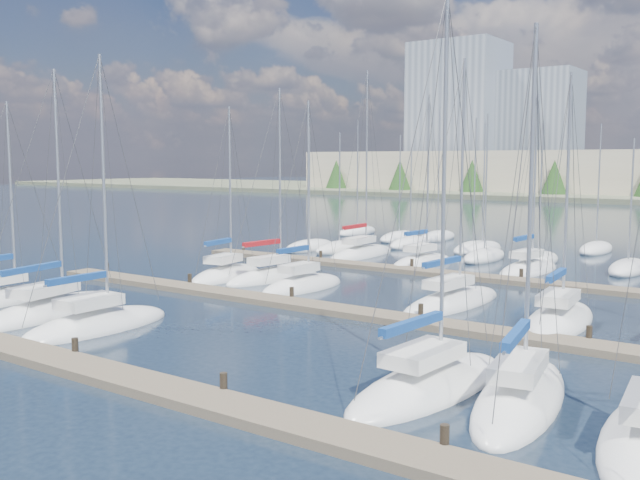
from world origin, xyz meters
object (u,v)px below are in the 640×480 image
Objects in this scene: sailboat_b at (52,311)px; sailboat_i at (273,277)px; sailboat_o at (422,262)px; sailboat_c at (97,325)px; sailboat_h at (226,275)px; sailboat_j at (303,286)px; sailboat_e at (429,385)px; sailboat_f at (520,398)px; sailboat_l at (559,320)px; sailboat_p at (528,270)px; sailboat_k at (452,302)px; sailboat_n at (362,253)px; sailboat_a at (5,299)px.

sailboat_b is 15.07m from sailboat_i.
sailboat_c is (-2.90, -27.18, -0.01)m from sailboat_o.
sailboat_h is at bearing 80.56° from sailboat_b.
sailboat_j is 1.00× the size of sailboat_h.
sailboat_e reaches higher than sailboat_i.
sailboat_l is at bearing 91.55° from sailboat_f.
sailboat_o is 29.68m from sailboat_e.
sailboat_p is 1.05× the size of sailboat_l.
sailboat_b is 0.93× the size of sailboat_e.
sailboat_l is (21.87, 12.89, 0.01)m from sailboat_b.
sailboat_o is 1.00× the size of sailboat_c.
sailboat_o reaches higher than sailboat_h.
sailboat_o is at bearing -167.34° from sailboat_p.
sailboat_k is 1.04× the size of sailboat_c.
sailboat_f is at bearing 14.09° from sailboat_e.
sailboat_c is 1.10× the size of sailboat_h.
sailboat_f is (9.17, -26.95, -0.01)m from sailboat_p.
sailboat_f is (16.87, -25.71, -0.01)m from sailboat_o.
sailboat_p is 18.05m from sailboat_i.
sailboat_b is at bearing 170.23° from sailboat_c.
sailboat_f is at bearing -26.24° from sailboat_i.
sailboat_n reaches higher than sailboat_e.
sailboat_b is at bearing -175.35° from sailboat_e.
sailboat_c is at bearing 174.31° from sailboat_f.
sailboat_e reaches higher than sailboat_k.
sailboat_o reaches higher than sailboat_b.
sailboat_b reaches higher than sailboat_j.
sailboat_j is at bearing 53.73° from sailboat_b.
sailboat_i is 0.94× the size of sailboat_e.
sailboat_h is (-5.02, 14.21, 0.00)m from sailboat_c.
sailboat_e is at bearing -40.15° from sailboat_h.
sailboat_a is 0.89× the size of sailboat_i.
sailboat_o reaches higher than sailboat_j.
sailboat_l is at bearing 0.77° from sailboat_i.
sailboat_e is at bearing -38.41° from sailboat_j.
sailboat_h is at bearing -149.02° from sailboat_i.
sailboat_k is at bearing -7.43° from sailboat_h.
sailboat_p reaches higher than sailboat_a.
sailboat_j is 19.99m from sailboat_e.
sailboat_j is 14.02m from sailboat_c.
sailboat_j is at bearing -171.57° from sailboat_k.
sailboat_f is 19.83m from sailboat_c.
sailboat_j is at bearing 135.65° from sailboat_f.
sailboat_h is at bearing -115.92° from sailboat_o.
sailboat_p is at bearing 68.46° from sailboat_c.
sailboat_c is at bearing -172.79° from sailboat_e.
sailboat_l is 25.94m from sailboat_n.
sailboat_a is 0.97× the size of sailboat_h.
sailboat_o is at bearing 62.87° from sailboat_b.
sailboat_h is (-22.33, 0.63, 0.00)m from sailboat_l.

